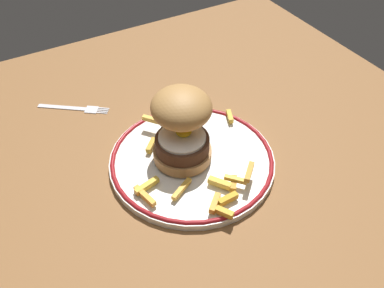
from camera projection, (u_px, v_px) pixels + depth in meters
ground_plane at (184, 195)px, 71.33cm from camera, size 110.24×108.30×4.00cm
dinner_plate at (192, 160)px, 73.44cm from camera, size 28.33×28.33×1.60cm
burger at (182, 125)px, 69.92cm from camera, size 11.20×12.38×11.77cm
fries_pile at (197, 169)px, 69.75cm from camera, size 24.21×28.88×2.59cm
fork at (75, 108)px, 85.00cm from camera, size 12.40×9.67×0.36cm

